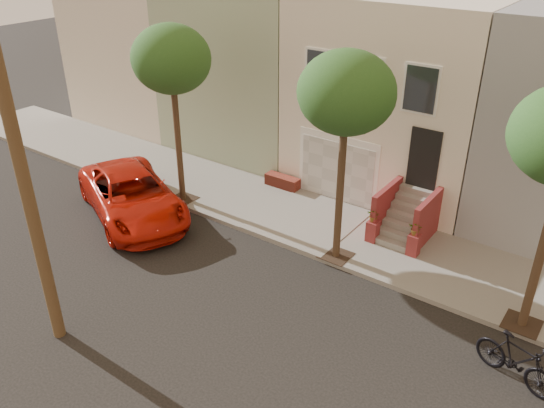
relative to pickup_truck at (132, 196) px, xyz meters
The scene contains 7 objects.
ground 6.60m from the pickup_truck, 19.17° to the right, with size 90.00×90.00×0.00m, color black.
sidewalk 7.01m from the pickup_truck, 27.32° to the left, with size 40.00×3.70×0.15m, color gray.
house_row 11.32m from the pickup_truck, 55.58° to the left, with size 33.10×11.70×7.00m.
tree_left 4.83m from the pickup_truck, 68.46° to the left, with size 2.70×2.57×6.30m.
tree_mid 8.64m from the pickup_truck, 13.66° to the left, with size 2.70×2.57×6.30m.
pickup_truck is the anchor object (origin of this frame).
motorcycle 12.98m from the pickup_truck, ahead, with size 0.57×2.01×1.21m, color black.
Camera 1 is at (7.73, -8.82, 9.51)m, focal length 36.29 mm.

